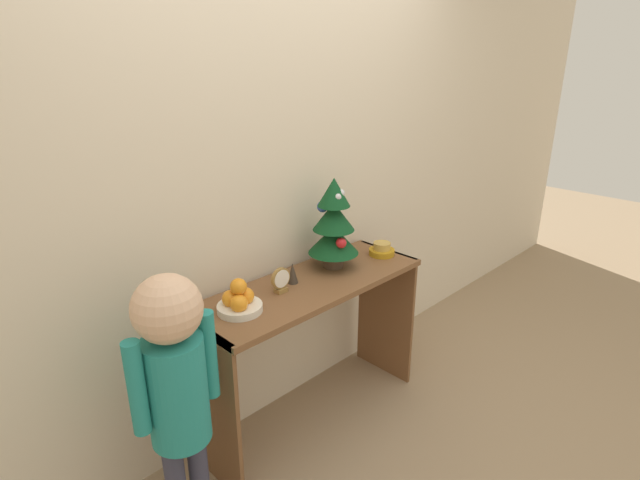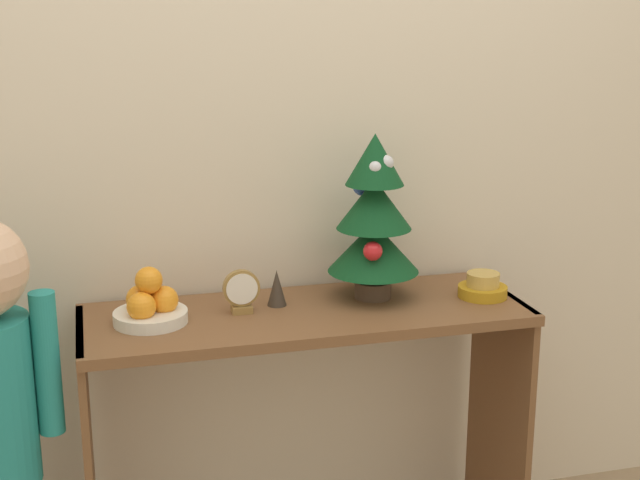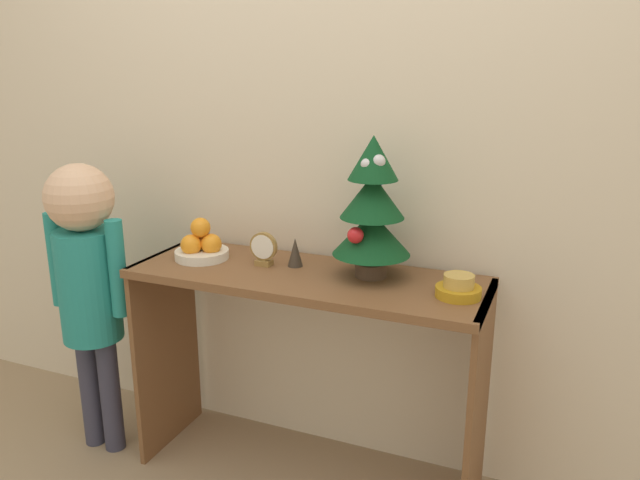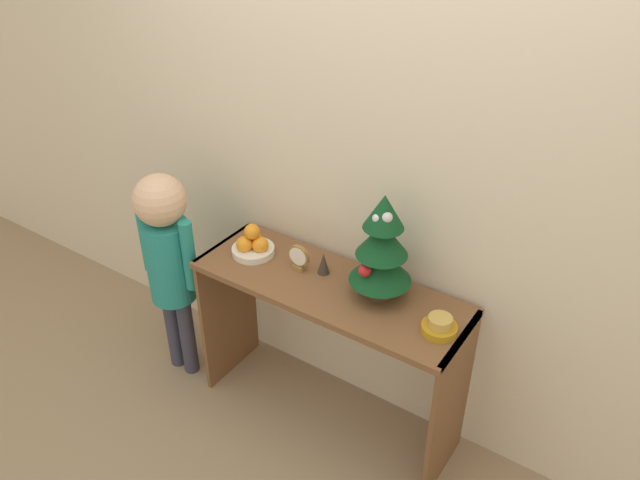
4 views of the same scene
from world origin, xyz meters
name	(u,v)px [view 1 (image 1 of 4)]	position (x,y,z in m)	size (l,w,h in m)	color
ground_plane	(341,435)	(0.00, 0.00, 0.00)	(12.00, 12.00, 0.00)	#997F60
back_wall	(274,185)	(0.00, 0.48, 1.25)	(7.00, 0.05, 2.50)	beige
console_table	(312,315)	(0.00, 0.22, 0.62)	(1.25, 0.44, 0.81)	brown
mini_tree	(334,224)	(0.22, 0.28, 1.05)	(0.26, 0.26, 0.48)	#4C3828
fruit_bowl	(239,301)	(-0.43, 0.23, 0.85)	(0.20, 0.20, 0.16)	silver
singing_bowl	(382,250)	(0.53, 0.20, 0.84)	(0.14, 0.14, 0.07)	#B78419
desk_clock	(281,280)	(-0.18, 0.24, 0.87)	(0.10, 0.04, 0.12)	olive
figurine	(293,273)	(-0.07, 0.28, 0.86)	(0.05, 0.05, 0.10)	#382D23
child_figure	(175,377)	(-0.84, 0.07, 0.76)	(0.35, 0.25, 1.16)	#38384C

